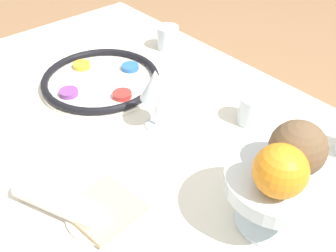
% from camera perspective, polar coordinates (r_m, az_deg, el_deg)
% --- Properties ---
extents(dining_table, '(1.41, 0.87, 0.71)m').
position_cam_1_polar(dining_table, '(1.22, -2.92, -13.41)').
color(dining_table, silver).
rests_on(dining_table, ground_plane).
extents(seder_plate, '(0.33, 0.33, 0.03)m').
position_cam_1_polar(seder_plate, '(1.13, -9.71, 6.62)').
color(seder_plate, silver).
rests_on(seder_plate, dining_table).
extents(wine_glass, '(0.07, 0.07, 0.16)m').
position_cam_1_polar(wine_glass, '(0.91, -1.83, 5.86)').
color(wine_glass, silver).
rests_on(wine_glass, dining_table).
extents(fruit_stand, '(0.19, 0.19, 0.13)m').
position_cam_1_polar(fruit_stand, '(0.72, 15.47, -8.43)').
color(fruit_stand, silver).
rests_on(fruit_stand, dining_table).
extents(orange_fruit, '(0.09, 0.09, 0.09)m').
position_cam_1_polar(orange_fruit, '(0.64, 15.99, -6.28)').
color(orange_fruit, orange).
rests_on(orange_fruit, fruit_stand).
extents(coconut, '(0.10, 0.10, 0.10)m').
position_cam_1_polar(coconut, '(0.68, 18.30, -3.08)').
color(coconut, brown).
rests_on(coconut, fruit_stand).
extents(bread_plate, '(0.15, 0.15, 0.02)m').
position_cam_1_polar(bread_plate, '(0.78, -9.20, -12.00)').
color(bread_plate, silver).
rests_on(bread_plate, dining_table).
extents(napkin_roll, '(0.19, 0.12, 0.05)m').
position_cam_1_polar(napkin_roll, '(0.80, -15.76, -10.42)').
color(napkin_roll, white).
rests_on(napkin_roll, dining_table).
extents(cup_near, '(0.07, 0.07, 0.07)m').
position_cam_1_polar(cup_near, '(1.30, -0.03, 12.70)').
color(cup_near, silver).
rests_on(cup_near, dining_table).
extents(cup_far, '(0.07, 0.07, 0.07)m').
position_cam_1_polar(cup_far, '(0.99, 12.17, 2.31)').
color(cup_far, silver).
rests_on(cup_far, dining_table).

